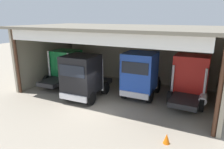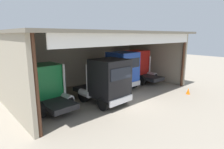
{
  "view_description": "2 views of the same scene",
  "coord_description": "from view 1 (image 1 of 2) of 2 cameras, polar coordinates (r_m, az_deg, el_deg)",
  "views": [
    {
      "loc": [
        6.99,
        -11.22,
        6.36
      ],
      "look_at": [
        0.0,
        2.82,
        1.91
      ],
      "focal_mm": 32.62,
      "sensor_mm": 36.0,
      "label": 1
    },
    {
      "loc": [
        -10.81,
        -9.21,
        5.37
      ],
      "look_at": [
        0.0,
        2.82,
        1.91
      ],
      "focal_mm": 29.82,
      "sensor_mm": 36.0,
      "label": 2
    }
  ],
  "objects": [
    {
      "name": "tool_cart",
      "position": [
        19.87,
        8.9,
        -1.52
      ],
      "size": [
        0.9,
        0.6,
        1.0
      ],
      "primitive_type": "cube",
      "color": "#1E59A5",
      "rests_on": "ground"
    },
    {
      "name": "workshop_shed",
      "position": [
        17.75,
        3.04,
        7.84
      ],
      "size": [
        16.28,
        8.89,
        5.66
      ],
      "color": "#9E937F",
      "rests_on": "ground"
    },
    {
      "name": "ground_plane",
      "position": [
        14.67,
        -5.0,
        -9.93
      ],
      "size": [
        80.0,
        80.0,
        0.0
      ],
      "primitive_type": "plane",
      "color": "gray",
      "rests_on": "ground"
    },
    {
      "name": "traffic_cone",
      "position": [
        11.42,
        15.05,
        -16.96
      ],
      "size": [
        0.36,
        0.36,
        0.56
      ],
      "primitive_type": "cone",
      "color": "orange",
      "rests_on": "ground"
    },
    {
      "name": "truck_red_center_left_bay",
      "position": [
        16.58,
        21.08,
        -1.02
      ],
      "size": [
        2.67,
        4.56,
        3.6
      ],
      "rotation": [
        0.0,
        0.0,
        -0.02
      ],
      "color": "red",
      "rests_on": "ground"
    },
    {
      "name": "truck_green_center_right_bay",
      "position": [
        20.28,
        -13.03,
        2.15
      ],
      "size": [
        2.76,
        4.65,
        3.29
      ],
      "rotation": [
        0.0,
        0.0,
        0.06
      ],
      "color": "#197F3D",
      "rests_on": "ground"
    },
    {
      "name": "truck_blue_right_bay",
      "position": [
        16.43,
        7.97,
        0.15
      ],
      "size": [
        2.63,
        5.03,
        3.74
      ],
      "rotation": [
        0.0,
        0.0,
        3.16
      ],
      "color": "#1E47B7",
      "rests_on": "ground"
    },
    {
      "name": "oil_drum",
      "position": [
        22.0,
        -3.92,
        0.25
      ],
      "size": [
        0.58,
        0.58,
        0.93
      ],
      "primitive_type": "cylinder",
      "color": "#197233",
      "rests_on": "ground"
    },
    {
      "name": "truck_black_yard_outside",
      "position": [
        16.03,
        -8.07,
        -0.56
      ],
      "size": [
        2.74,
        5.14,
        3.6
      ],
      "rotation": [
        0.0,
        0.0,
        3.18
      ],
      "color": "black",
      "rests_on": "ground"
    }
  ]
}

